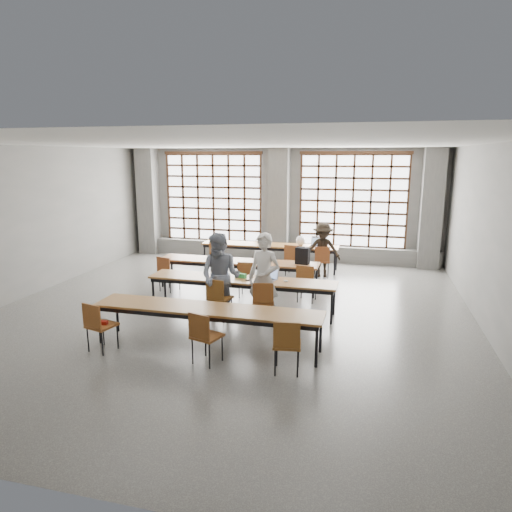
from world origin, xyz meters
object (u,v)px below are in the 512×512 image
Objects in this scene: desk_row_a at (270,247)px; red_pouch at (102,323)px; chair_mid_centre at (247,275)px; chair_front_left at (218,295)px; chair_back_left at (217,253)px; laptop_back at (317,244)px; chair_mid_right at (306,279)px; chair_front_right at (263,298)px; backpack at (303,256)px; chair_near_left at (98,322)px; laptop_front at (269,276)px; desk_row_c at (242,282)px; desk_row_d at (207,311)px; chair_back_mid at (293,257)px; phone at (249,280)px; student_female at (221,277)px; desk_row_b at (238,263)px; student_male at (264,278)px; mouse at (286,281)px; chair_mid_left at (167,270)px; chair_back_right at (322,258)px; plastic_bag at (300,241)px; chair_near_mid at (204,333)px; green_box at (241,275)px; student_back at (323,250)px.

desk_row_a is 20.00× the size of red_pouch.
chair_mid_centre is 1.00× the size of chair_front_left.
laptop_back is at bearing 14.99° from chair_back_left.
chair_front_left is at bearing -133.97° from chair_mid_right.
backpack is (0.42, 2.28, 0.39)m from chair_front_right.
laptop_front reaches higher than chair_near_left.
desk_row_d is at bearing -91.73° from desk_row_c.
chair_back_mid is 6.23m from chair_near_left.
phone is (1.96, 2.47, 0.20)m from chair_near_left.
chair_mid_centre is 0.50× the size of student_female.
chair_back_left reaches higher than phone.
student_male reaches higher than desk_row_b.
chair_back_mid is 3.73m from student_male.
chair_back_mid and chair_front_right have the same top height.
laptop_front is 3.43× the size of phone.
desk_row_b is at bearing 132.95° from mouse.
chair_back_mid reaches higher than desk_row_d.
desk_row_a is at bearing 93.39° from student_female.
student_male reaches higher than chair_mid_left.
chair_back_right is (0.82, -0.00, 0.00)m from chair_back_mid.
student_male is 0.60m from phone.
desk_row_a is 0.93m from plastic_bag.
chair_back_right and chair_mid_left have the same top height.
chair_mid_centre is at bearing 107.35° from phone.
chair_back_left is at bearing 159.62° from backpack.
mouse is (0.33, 0.61, 0.21)m from chair_front_right.
chair_near_mid is at bearing -108.06° from mouse.
chair_back_right is at bearing 78.01° from chair_near_mid.
desk_row_b is at bearing 127.11° from laptop_front.
chair_near_mid is 3.08× the size of plastic_bag.
phone is (-0.42, 0.40, -0.17)m from student_male.
chair_near_left reaches higher than red_pouch.
mouse is at bearing -5.71° from green_box.
chair_back_right is at bearing 56.14° from chair_mid_centre.
student_female is at bearing -69.89° from chair_back_left.
chair_mid_right is at bearing 72.59° from chair_near_mid.
student_back is 3.63m from phone.
chair_near_mid is at bearing -99.62° from laptop_front.
desk_row_c reaches higher than red_pouch.
desk_row_a is 16.00× the size of green_box.
desk_row_c is at bearing -141.60° from chair_mid_right.
phone is at bearing -60.96° from chair_back_left.
chair_front_right is 6.77× the size of phone.
chair_back_right is 1.97× the size of laptop_front.
desk_row_d is 5.47m from student_back.
chair_back_left and chair_front_left have the same top height.
desk_row_a is 4.55× the size of chair_near_mid.
desk_row_b is at bearing 117.83° from chair_front_right.
chair_mid_left is at bearing -137.81° from laptop_back.
chair_back_mid is at bearing 97.41° from mouse.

